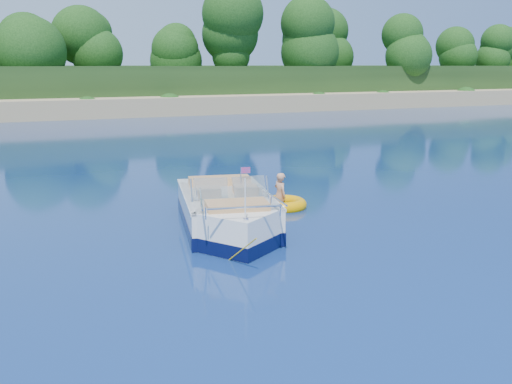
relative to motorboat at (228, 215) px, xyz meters
The scene contains 6 objects.
ground 1.83m from the motorboat, 94.71° to the right, with size 160.00×160.00×0.00m, color #091C45.
shoreline 61.99m from the motorboat, 90.14° to the left, with size 170.00×59.00×6.00m.
treeline 39.57m from the motorboat, 90.16° to the left, with size 150.00×7.12×8.19m.
motorboat is the anchor object (origin of this frame).
tow_tube 2.81m from the motorboat, 34.39° to the left, with size 1.72×1.72×0.37m.
boy 2.70m from the motorboat, 35.83° to the left, with size 0.51×0.33×1.40m, color tan.
Camera 1 is at (-4.62, -11.37, 4.12)m, focal length 40.00 mm.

